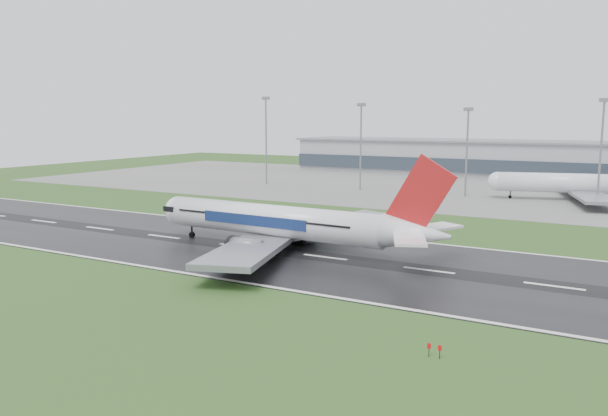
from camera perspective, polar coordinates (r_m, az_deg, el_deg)
The scene contains 10 objects.
ground at distance 104.42m, azimuth 11.92°, elevation -5.93°, with size 520.00×520.00×0.00m, color #25471A.
runway at distance 104.41m, azimuth 11.92°, elevation -5.90°, with size 400.00×45.00×0.10m, color black.
apron at distance 225.22m, azimuth 21.44°, elevation 1.45°, with size 400.00×130.00×0.08m, color slate.
terminal at distance 283.91m, azimuth 23.19°, elevation 4.23°, with size 240.00×36.00×15.00m, color gray.
main_airliner at distance 115.47m, azimuth -1.37°, elevation 0.50°, with size 64.19×61.13×18.95m, color white, non-canonical shape.
parked_airliner at distance 205.94m, azimuth 25.21°, elevation 3.07°, with size 59.90×55.77×17.56m, color silver, non-canonical shape.
floodmast_0 at distance 234.22m, azimuth -3.67°, elevation 6.32°, with size 0.64×0.64×32.97m, color gray.
floodmast_1 at distance 215.14m, azimuth 5.47°, elevation 5.70°, with size 0.64×0.64×30.04m, color gray.
floodmast_2 at distance 202.96m, azimuth 15.38°, elevation 5.00°, with size 0.64×0.64×28.18m, color gray.
floodmast_3 at distance 197.27m, azimuth 26.63°, elevation 4.64°, with size 0.64×0.64×30.57m, color gray.
Camera 1 is at (29.38, -96.78, 25.97)m, focal length 35.00 mm.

